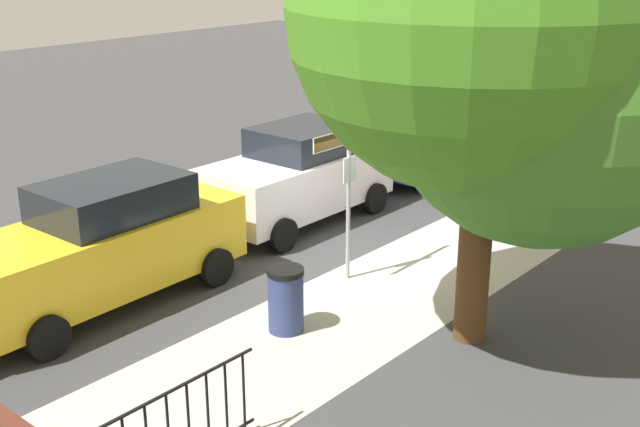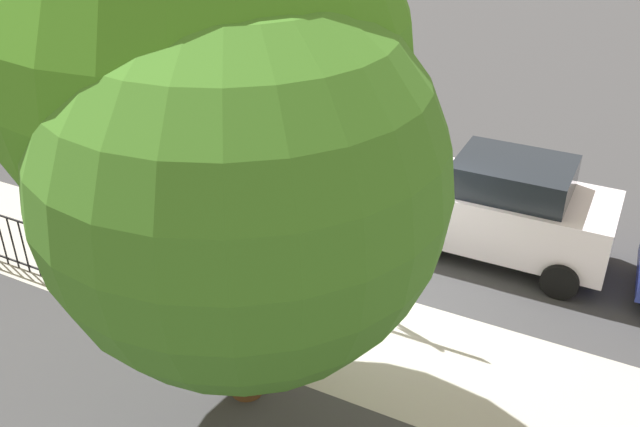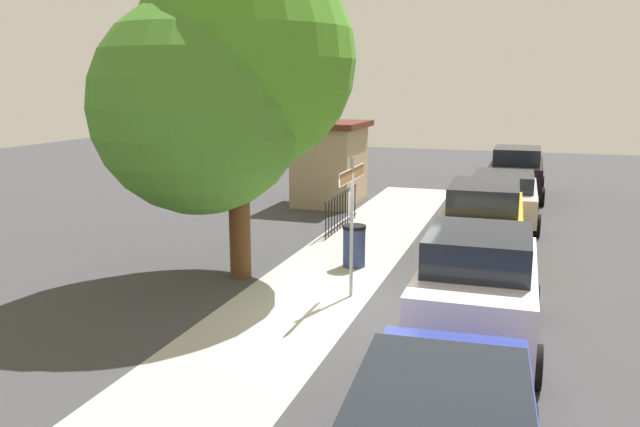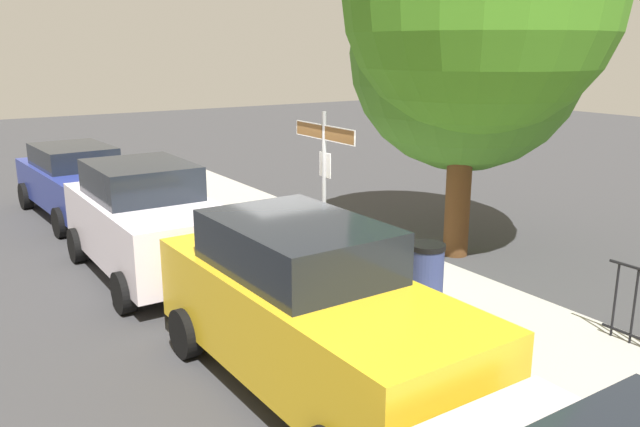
# 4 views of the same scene
# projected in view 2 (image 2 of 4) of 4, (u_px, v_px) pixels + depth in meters

# --- Properties ---
(ground_plane) EXTENTS (60.00, 60.00, 0.00)m
(ground_plane) POSITION_uv_depth(u_px,v_px,m) (386.00, 294.00, 11.85)
(ground_plane) COLOR #38383A
(sidewalk_strip) EXTENTS (24.00, 2.60, 0.00)m
(sidewalk_strip) POSITION_uv_depth(u_px,v_px,m) (247.00, 303.00, 11.64)
(sidewalk_strip) COLOR #A8A59D
(sidewalk_strip) RESTS_ON ground_plane
(street_sign) EXTENTS (1.74, 0.07, 2.81)m
(street_sign) POSITION_uv_depth(u_px,v_px,m) (361.00, 197.00, 10.71)
(street_sign) COLOR #9EA0A5
(street_sign) RESTS_ON ground_plane
(shade_tree) EXTENTS (5.46, 5.22, 7.04)m
(shade_tree) POSITION_uv_depth(u_px,v_px,m) (219.00, 116.00, 7.59)
(shade_tree) COLOR #52331A
(shade_tree) RESTS_ON ground_plane
(car_white) EXTENTS (4.16, 2.03, 1.93)m
(car_white) POSITION_uv_depth(u_px,v_px,m) (498.00, 207.00, 12.56)
(car_white) COLOR white
(car_white) RESTS_ON ground_plane
(car_yellow) EXTENTS (4.68, 2.02, 1.96)m
(car_yellow) POSITION_uv_depth(u_px,v_px,m) (265.00, 161.00, 14.27)
(car_yellow) COLOR gold
(car_yellow) RESTS_ON ground_plane
(car_silver) EXTENTS (4.61, 2.21, 1.58)m
(car_silver) POSITION_uv_depth(u_px,v_px,m) (98.00, 124.00, 16.45)
(car_silver) COLOR beige
(car_silver) RESTS_ON ground_plane
(iron_fence) EXTENTS (3.29, 0.04, 1.07)m
(iron_fence) POSITION_uv_depth(u_px,v_px,m) (18.00, 243.00, 12.25)
(iron_fence) COLOR black
(iron_fence) RESTS_ON ground_plane
(trash_bin) EXTENTS (0.55, 0.55, 0.98)m
(trash_bin) POSITION_uv_depth(u_px,v_px,m) (237.00, 260.00, 11.88)
(trash_bin) COLOR navy
(trash_bin) RESTS_ON ground_plane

